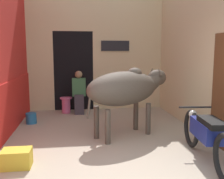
{
  "coord_description": "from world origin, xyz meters",
  "views": [
    {
      "loc": [
        -0.61,
        -3.36,
        1.77
      ],
      "look_at": [
        0.14,
        2.07,
        0.97
      ],
      "focal_mm": 42.0,
      "sensor_mm": 36.0,
      "label": 1
    }
  ],
  "objects_px": {
    "shopkeeper_seated": "(79,91)",
    "bucket": "(31,118)",
    "cow": "(127,88)",
    "crate": "(17,158)",
    "plastic_stool": "(66,105)",
    "motorcycle_near": "(206,134)"
  },
  "relations": [
    {
      "from": "cow",
      "to": "motorcycle_near",
      "type": "relative_size",
      "value": 0.99
    },
    {
      "from": "cow",
      "to": "bucket",
      "type": "distance_m",
      "value": 2.64
    },
    {
      "from": "cow",
      "to": "plastic_stool",
      "type": "distance_m",
      "value": 2.74
    },
    {
      "from": "cow",
      "to": "motorcycle_near",
      "type": "xyz_separation_m",
      "value": [
        1.0,
        -1.5,
        -0.55
      ]
    },
    {
      "from": "motorcycle_near",
      "to": "plastic_stool",
      "type": "bearing_deg",
      "value": 121.93
    },
    {
      "from": "bucket",
      "to": "crate",
      "type": "bearing_deg",
      "value": -85.65
    },
    {
      "from": "plastic_stool",
      "to": "shopkeeper_seated",
      "type": "bearing_deg",
      "value": -17.04
    },
    {
      "from": "motorcycle_near",
      "to": "cow",
      "type": "bearing_deg",
      "value": 123.88
    },
    {
      "from": "shopkeeper_seated",
      "to": "bucket",
      "type": "xyz_separation_m",
      "value": [
        -1.19,
        -0.91,
        -0.52
      ]
    },
    {
      "from": "crate",
      "to": "cow",
      "type": "bearing_deg",
      "value": 33.35
    },
    {
      "from": "cow",
      "to": "motorcycle_near",
      "type": "distance_m",
      "value": 1.88
    },
    {
      "from": "cow",
      "to": "shopkeeper_seated",
      "type": "distance_m",
      "value": 2.38
    },
    {
      "from": "cow",
      "to": "crate",
      "type": "xyz_separation_m",
      "value": [
        -1.96,
        -1.29,
        -0.87
      ]
    },
    {
      "from": "shopkeeper_seated",
      "to": "crate",
      "type": "distance_m",
      "value": 3.62
    },
    {
      "from": "shopkeeper_seated",
      "to": "crate",
      "type": "bearing_deg",
      "value": -106.25
    },
    {
      "from": "motorcycle_near",
      "to": "shopkeeper_seated",
      "type": "xyz_separation_m",
      "value": [
        -1.97,
        3.64,
        0.19
      ]
    },
    {
      "from": "motorcycle_near",
      "to": "plastic_stool",
      "type": "xyz_separation_m",
      "value": [
        -2.34,
        3.76,
        -0.22
      ]
    },
    {
      "from": "crate",
      "to": "bucket",
      "type": "relative_size",
      "value": 1.69
    },
    {
      "from": "shopkeeper_seated",
      "to": "bucket",
      "type": "distance_m",
      "value": 1.59
    },
    {
      "from": "shopkeeper_seated",
      "to": "bucket",
      "type": "bearing_deg",
      "value": -142.81
    },
    {
      "from": "motorcycle_near",
      "to": "bucket",
      "type": "xyz_separation_m",
      "value": [
        -3.16,
        2.73,
        -0.33
      ]
    },
    {
      "from": "shopkeeper_seated",
      "to": "bucket",
      "type": "height_order",
      "value": "shopkeeper_seated"
    }
  ]
}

